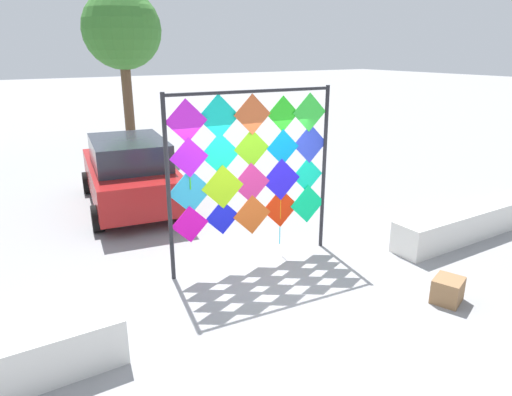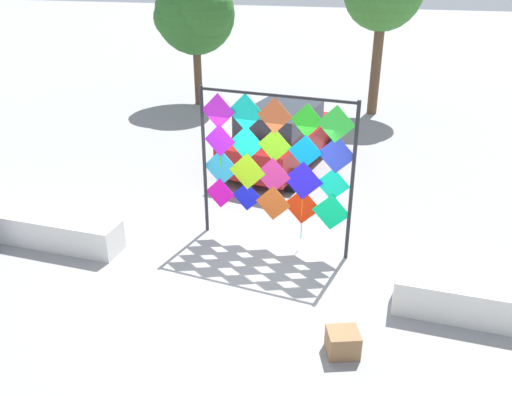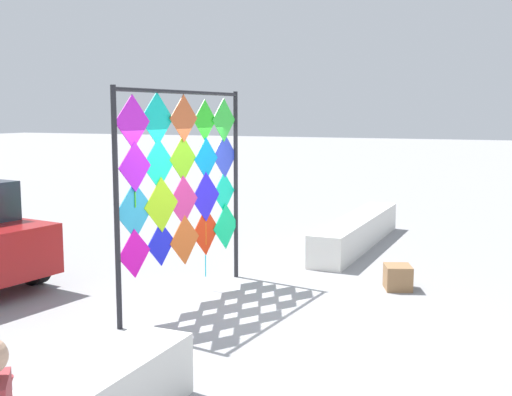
{
  "view_description": "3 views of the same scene",
  "coord_description": "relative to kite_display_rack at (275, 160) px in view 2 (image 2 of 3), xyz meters",
  "views": [
    {
      "loc": [
        -3.72,
        -5.32,
        3.67
      ],
      "look_at": [
        -0.38,
        0.1,
        1.58
      ],
      "focal_mm": 31.96,
      "sensor_mm": 36.0,
      "label": 1
    },
    {
      "loc": [
        2.43,
        -7.41,
        5.15
      ],
      "look_at": [
        0.03,
        0.39,
        1.31
      ],
      "focal_mm": 35.27,
      "sensor_mm": 36.0,
      "label": 2
    },
    {
      "loc": [
        -7.9,
        -3.52,
        2.73
      ],
      "look_at": [
        0.38,
        0.08,
        1.53
      ],
      "focal_mm": 45.44,
      "sensor_mm": 36.0,
      "label": 3
    }
  ],
  "objects": [
    {
      "name": "parked_car",
      "position": [
        -0.93,
        4.18,
        -0.95
      ],
      "size": [
        2.55,
        4.52,
        1.67
      ],
      "color": "maroon",
      "rests_on": "ground"
    },
    {
      "name": "tree_palm_like",
      "position": [
        -5.72,
        9.61,
        1.61
      ],
      "size": [
        3.12,
        3.04,
        4.91
      ],
      "color": "brown",
      "rests_on": "ground"
    },
    {
      "name": "ground",
      "position": [
        -0.17,
        -1.12,
        -1.79
      ],
      "size": [
        120.0,
        120.0,
        0.0
      ],
      "primitive_type": "plane",
      "color": "gray"
    },
    {
      "name": "plaza_ledge_left",
      "position": [
        -5.08,
        -1.33,
        -1.49
      ],
      "size": [
        4.65,
        0.64,
        0.6
      ],
      "primitive_type": "cube",
      "color": "silver",
      "rests_on": "ground"
    },
    {
      "name": "kite_display_rack",
      "position": [
        0.0,
        0.0,
        0.0
      ],
      "size": [
        3.03,
        0.31,
        3.06
      ],
      "color": "#232328",
      "rests_on": "ground"
    },
    {
      "name": "cardboard_box_large",
      "position": [
        1.79,
        -2.75,
        -1.6
      ],
      "size": [
        0.56,
        0.53,
        0.38
      ],
      "primitive_type": "cube",
      "rotation": [
        0.0,
        0.0,
        0.37
      ],
      "color": "olive",
      "rests_on": "ground"
    }
  ]
}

